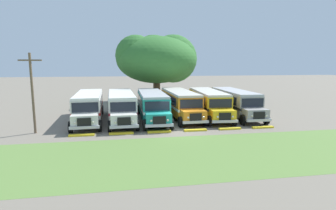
% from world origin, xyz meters
% --- Properties ---
extents(ground_plane, '(220.00, 220.00, 0.00)m').
position_xyz_m(ground_plane, '(0.00, 0.00, 0.00)').
color(ground_plane, slate).
extents(foreground_grass_strip, '(80.00, 8.52, 0.01)m').
position_xyz_m(foreground_grass_strip, '(0.00, -6.42, 0.00)').
color(foreground_grass_strip, olive).
rests_on(foreground_grass_strip, ground_plane).
extents(parked_bus_slot_0, '(3.10, 10.89, 2.82)m').
position_xyz_m(parked_bus_slot_0, '(-7.97, 5.46, 1.58)').
color(parked_bus_slot_0, silver).
rests_on(parked_bus_slot_0, ground_plane).
extents(parked_bus_slot_1, '(3.02, 10.88, 2.82)m').
position_xyz_m(parked_bus_slot_1, '(-4.71, 5.20, 1.58)').
color(parked_bus_slot_1, silver).
rests_on(parked_bus_slot_1, ground_plane).
extents(parked_bus_slot_2, '(2.76, 10.85, 2.82)m').
position_xyz_m(parked_bus_slot_2, '(-1.51, 5.13, 1.58)').
color(parked_bus_slot_2, teal).
rests_on(parked_bus_slot_2, ground_plane).
extents(parked_bus_slot_3, '(2.89, 10.87, 2.82)m').
position_xyz_m(parked_bus_slot_3, '(1.68, 5.92, 1.58)').
color(parked_bus_slot_3, orange).
rests_on(parked_bus_slot_3, ground_plane).
extents(parked_bus_slot_4, '(3.24, 10.92, 2.82)m').
position_xyz_m(parked_bus_slot_4, '(4.85, 5.72, 1.58)').
color(parked_bus_slot_4, yellow).
rests_on(parked_bus_slot_4, ground_plane).
extents(parked_bus_slot_5, '(2.93, 10.87, 2.82)m').
position_xyz_m(parked_bus_slot_5, '(7.93, 5.66, 1.58)').
color(parked_bus_slot_5, '#9E9993').
rests_on(parked_bus_slot_5, ground_plane).
extents(curb_wheelstop_0, '(2.00, 0.36, 0.15)m').
position_xyz_m(curb_wheelstop_0, '(-7.90, -0.61, 0.07)').
color(curb_wheelstop_0, yellow).
rests_on(curb_wheelstop_0, ground_plane).
extents(curb_wheelstop_1, '(2.00, 0.36, 0.15)m').
position_xyz_m(curb_wheelstop_1, '(-4.74, -0.61, 0.07)').
color(curb_wheelstop_1, yellow).
rests_on(curb_wheelstop_1, ground_plane).
extents(curb_wheelstop_2, '(2.00, 0.36, 0.15)m').
position_xyz_m(curb_wheelstop_2, '(-1.58, -0.61, 0.07)').
color(curb_wheelstop_2, yellow).
rests_on(curb_wheelstop_2, ground_plane).
extents(curb_wheelstop_3, '(2.00, 0.36, 0.15)m').
position_xyz_m(curb_wheelstop_3, '(1.58, -0.61, 0.07)').
color(curb_wheelstop_3, yellow).
rests_on(curb_wheelstop_3, ground_plane).
extents(curb_wheelstop_4, '(2.00, 0.36, 0.15)m').
position_xyz_m(curb_wheelstop_4, '(4.74, -0.61, 0.07)').
color(curb_wheelstop_4, yellow).
rests_on(curb_wheelstop_4, ground_plane).
extents(curb_wheelstop_5, '(2.00, 0.36, 0.15)m').
position_xyz_m(curb_wheelstop_5, '(7.90, -0.61, 0.07)').
color(curb_wheelstop_5, yellow).
rests_on(curb_wheelstop_5, ground_plane).
extents(broad_shade_tree, '(12.19, 13.20, 10.32)m').
position_xyz_m(broad_shade_tree, '(0.71, 17.51, 6.53)').
color(broad_shade_tree, brown).
rests_on(broad_shade_tree, ground_plane).
extents(utility_pole, '(1.80, 0.20, 6.64)m').
position_xyz_m(utility_pole, '(-11.86, 1.01, 3.56)').
color(utility_pole, brown).
rests_on(utility_pole, ground_plane).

